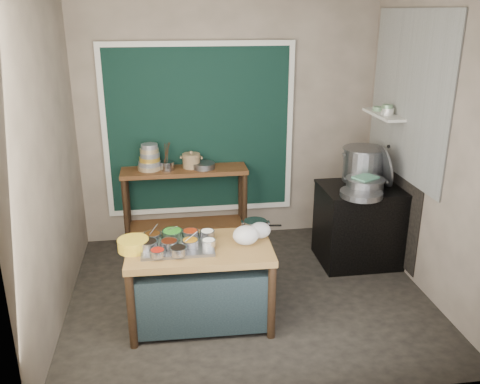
{
  "coord_description": "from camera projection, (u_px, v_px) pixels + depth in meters",
  "views": [
    {
      "loc": [
        -0.74,
        -4.36,
        2.69
      ],
      "look_at": [
        -0.05,
        0.25,
        1.0
      ],
      "focal_mm": 38.0,
      "sensor_mm": 36.0,
      "label": 1
    }
  ],
  "objects": [
    {
      "name": "shelf_bowl_green",
      "position": [
        378.0,
        109.0,
        5.68
      ],
      "size": [
        0.16,
        0.16,
        0.04
      ],
      "primitive_type": "cylinder",
      "rotation": [
        0.0,
        0.0,
        -0.31
      ],
      "color": "gray",
      "rests_on": "wall_shelf"
    },
    {
      "name": "left_wall",
      "position": [
        48.0,
        168.0,
        4.35
      ],
      "size": [
        0.02,
        3.0,
        2.8
      ],
      "primitive_type": "cube",
      "color": "gray",
      "rests_on": "floor"
    },
    {
      "name": "ceramic_crock",
      "position": [
        191.0,
        162.0,
        5.88
      ],
      "size": [
        0.26,
        0.26,
        0.15
      ],
      "primitive_type": null,
      "rotation": [
        0.0,
        0.0,
        -0.22
      ],
      "color": "#88674A",
      "rests_on": "back_counter"
    },
    {
      "name": "plastic_bag_a",
      "position": [
        246.0,
        235.0,
        4.41
      ],
      "size": [
        0.24,
        0.21,
        0.17
      ],
      "primitive_type": "ellipsoid",
      "rotation": [
        0.0,
        0.0,
        -0.08
      ],
      "color": "white",
      "rests_on": "prep_table"
    },
    {
      "name": "right_wall",
      "position": [
        431.0,
        152.0,
        4.84
      ],
      "size": [
        0.02,
        3.0,
        2.8
      ],
      "primitive_type": "cube",
      "color": "gray",
      "rests_on": "floor"
    },
    {
      "name": "stove_block",
      "position": [
        361.0,
        226.0,
        5.63
      ],
      "size": [
        0.9,
        0.68,
        0.85
      ],
      "primitive_type": "cube",
      "color": "black",
      "rests_on": "floor"
    },
    {
      "name": "utensil_cup",
      "position": [
        167.0,
        166.0,
        5.81
      ],
      "size": [
        0.22,
        0.22,
        0.1
      ],
      "primitive_type": "cylinder",
      "rotation": [
        0.0,
        0.0,
        0.42
      ],
      "color": "gray",
      "rests_on": "back_counter"
    },
    {
      "name": "green_cloth",
      "position": [
        365.0,
        177.0,
        5.32
      ],
      "size": [
        0.29,
        0.27,
        0.02
      ],
      "primitive_type": "cube",
      "rotation": [
        0.0,
        0.0,
        0.51
      ],
      "color": "#5AA07D",
      "rests_on": "steamer"
    },
    {
      "name": "condiment_bowls",
      "position": [
        174.0,
        241.0,
        4.37
      ],
      "size": [
        0.66,
        0.48,
        0.07
      ],
      "color": "gray",
      "rests_on": "condiment_tray"
    },
    {
      "name": "shallow_pan",
      "position": [
        361.0,
        194.0,
        5.19
      ],
      "size": [
        0.56,
        0.56,
        0.06
      ],
      "primitive_type": "cylinder",
      "rotation": [
        0.0,
        0.0,
        -0.37
      ],
      "color": "gray",
      "rests_on": "stove_top"
    },
    {
      "name": "plastic_bag_b",
      "position": [
        260.0,
        230.0,
        4.54
      ],
      "size": [
        0.2,
        0.17,
        0.15
      ],
      "primitive_type": "ellipsoid",
      "rotation": [
        0.0,
        0.0,
        0.04
      ],
      "color": "white",
      "rests_on": "prep_table"
    },
    {
      "name": "back_wall",
      "position": [
        229.0,
        125.0,
        6.0
      ],
      "size": [
        3.5,
        0.02,
        2.8
      ],
      "primitive_type": "cube",
      "color": "gray",
      "rests_on": "floor"
    },
    {
      "name": "back_counter",
      "position": [
        186.0,
        207.0,
        6.03
      ],
      "size": [
        1.45,
        0.4,
        0.95
      ],
      "primitive_type": "cube",
      "color": "#563318",
      "rests_on": "floor"
    },
    {
      "name": "floor",
      "position": [
        249.0,
        295.0,
        5.08
      ],
      "size": [
        3.5,
        3.0,
        0.02
      ],
      "primitive_type": "cube",
      "color": "#2E2923",
      "rests_on": "ground"
    },
    {
      "name": "pot_lid",
      "position": [
        385.0,
        166.0,
        5.43
      ],
      "size": [
        0.16,
        0.47,
        0.45
      ],
      "primitive_type": "cylinder",
      "rotation": [
        0.0,
        1.36,
        -0.09
      ],
      "color": "gray",
      "rests_on": "stove_top"
    },
    {
      "name": "saucepan",
      "position": [
        255.0,
        227.0,
        4.65
      ],
      "size": [
        0.24,
        0.24,
        0.12
      ],
      "primitive_type": null,
      "rotation": [
        0.0,
        0.0,
        -0.14
      ],
      "color": "gray",
      "rests_on": "prep_table"
    },
    {
      "name": "curtain_panel",
      "position": [
        199.0,
        130.0,
        5.93
      ],
      "size": [
        2.1,
        0.02,
        1.9
      ],
      "primitive_type": "cube",
      "color": "black",
      "rests_on": "back_wall"
    },
    {
      "name": "wide_bowl",
      "position": [
        204.0,
        166.0,
        5.86
      ],
      "size": [
        0.32,
        0.32,
        0.07
      ],
      "primitive_type": "cylinder",
      "rotation": [
        0.0,
        0.0,
        -0.26
      ],
      "color": "gray",
      "rests_on": "back_counter"
    },
    {
      "name": "stock_pot",
      "position": [
        363.0,
        164.0,
        5.62
      ],
      "size": [
        0.53,
        0.53,
        0.38
      ],
      "primitive_type": null,
      "rotation": [
        0.0,
        0.0,
        0.11
      ],
      "color": "gray",
      "rests_on": "stove_top"
    },
    {
      "name": "soot_patch",
      "position": [
        393.0,
        198.0,
        5.68
      ],
      "size": [
        0.01,
        1.3,
        1.3
      ],
      "primitive_type": "cube",
      "color": "black",
      "rests_on": "right_wall"
    },
    {
      "name": "prep_table",
      "position": [
        201.0,
        284.0,
        4.52
      ],
      "size": [
        1.27,
        0.76,
        0.75
      ],
      "primitive_type": "cube",
      "rotation": [
        0.0,
        0.0,
        -0.03
      ],
      "color": "olive",
      "rests_on": "floor"
    },
    {
      "name": "yellow_basin",
      "position": [
        133.0,
        245.0,
        4.31
      ],
      "size": [
        0.27,
        0.27,
        0.1
      ],
      "primitive_type": "cylinder",
      "rotation": [
        0.0,
        0.0,
        -0.03
      ],
      "color": "gold",
      "rests_on": "prep_table"
    },
    {
      "name": "tile_panel",
      "position": [
        408.0,
        96.0,
        5.2
      ],
      "size": [
        0.02,
        1.7,
        1.7
      ],
      "primitive_type": "cube",
      "color": "#B2B2AA",
      "rests_on": "right_wall"
    },
    {
      "name": "steamer",
      "position": [
        365.0,
        184.0,
        5.35
      ],
      "size": [
        0.55,
        0.55,
        0.14
      ],
      "primitive_type": null,
      "rotation": [
        0.0,
        0.0,
        -0.39
      ],
      "color": "gray",
      "rests_on": "stove_top"
    },
    {
      "name": "bowl_stack",
      "position": [
        150.0,
        158.0,
        5.79
      ],
      "size": [
        0.27,
        0.27,
        0.3
      ],
      "color": "tan",
      "rests_on": "back_counter"
    },
    {
      "name": "wall_shelf",
      "position": [
        384.0,
        115.0,
        5.55
      ],
      "size": [
        0.22,
        0.7,
        0.03
      ],
      "primitive_type": "cube",
      "color": "beige",
      "rests_on": "right_wall"
    },
    {
      "name": "stove_top",
      "position": [
        364.0,
        188.0,
        5.48
      ],
      "size": [
        0.92,
        0.69,
        0.03
      ],
      "primitive_type": "cube",
      "color": "black",
      "rests_on": "stove_block"
    },
    {
      "name": "curtain_frame",
      "position": [
        199.0,
        131.0,
        5.92
      ],
      "size": [
        2.22,
        0.03,
        2.02
      ],
      "primitive_type": null,
      "color": "beige",
      "rests_on": "back_wall"
    },
    {
      "name": "condiment_tray",
      "position": [
        178.0,
        246.0,
        4.37
      ],
      "size": [
        0.62,
        0.44,
        0.03
      ],
      "primitive_type": "cube",
      "rotation": [
        0.0,
        0.0,
        -0.01
      ],
      "color": "gray",
      "rests_on": "prep_table"
    },
    {
      "name": "shelf_bowl_stack",
      "position": [
        388.0,
        110.0,
        5.45
      ],
      "size": [
        0.14,
        0.14,
        0.11
      ],
      "color": "silver",
      "rests_on": "wall_shelf"
    }
  ]
}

